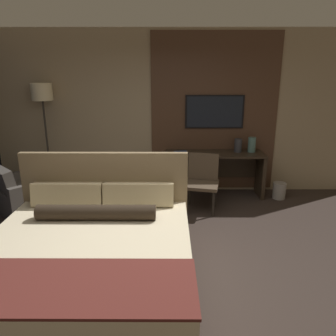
# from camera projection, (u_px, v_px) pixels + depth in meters

# --- Properties ---
(ground_plane) EXTENTS (16.00, 16.00, 0.00)m
(ground_plane) POSITION_uv_depth(u_px,v_px,m) (162.00, 269.00, 3.63)
(ground_plane) COLOR #332823
(wall_back_tv_panel) EXTENTS (7.20, 0.09, 2.80)m
(wall_back_tv_panel) POSITION_uv_depth(u_px,v_px,m) (171.00, 113.00, 5.72)
(wall_back_tv_panel) COLOR tan
(wall_back_tv_panel) RESTS_ON ground_plane
(bed) EXTENTS (2.07, 2.15, 1.15)m
(bed) POSITION_uv_depth(u_px,v_px,m) (89.00, 256.00, 3.32)
(bed) COLOR #33281E
(bed) RESTS_ON ground_plane
(desk) EXTENTS (1.68, 0.53, 0.77)m
(desk) POSITION_uv_depth(u_px,v_px,m) (214.00, 167.00, 5.69)
(desk) COLOR #2D2319
(desk) RESTS_ON ground_plane
(tv) EXTENTS (1.01, 0.04, 0.57)m
(tv) POSITION_uv_depth(u_px,v_px,m) (214.00, 112.00, 5.63)
(tv) COLOR black
(desk_chair) EXTENTS (0.61, 0.60, 0.88)m
(desk_chair) POSITION_uv_depth(u_px,v_px,m) (202.00, 177.00, 5.12)
(desk_chair) COLOR #4C3D2D
(desk_chair) RESTS_ON ground_plane
(armchair_by_window) EXTENTS (1.15, 1.15, 0.77)m
(armchair_by_window) POSITION_uv_depth(u_px,v_px,m) (25.00, 195.00, 5.10)
(armchair_by_window) COLOR #47423D
(armchair_by_window) RESTS_ON ground_plane
(floor_lamp) EXTENTS (0.34, 0.34, 1.93)m
(floor_lamp) POSITION_uv_depth(u_px,v_px,m) (43.00, 102.00, 5.42)
(floor_lamp) COLOR #282623
(floor_lamp) RESTS_ON ground_plane
(vase_tall) EXTENTS (0.13, 0.13, 0.25)m
(vase_tall) POSITION_uv_depth(u_px,v_px,m) (252.00, 145.00, 5.61)
(vase_tall) COLOR #4C706B
(vase_tall) RESTS_ON desk
(vase_short) EXTENTS (0.13, 0.13, 0.23)m
(vase_short) POSITION_uv_depth(u_px,v_px,m) (238.00, 145.00, 5.62)
(vase_short) COLOR #333338
(vase_short) RESTS_ON desk
(book) EXTENTS (0.24, 0.18, 0.03)m
(book) POSITION_uv_depth(u_px,v_px,m) (181.00, 153.00, 5.54)
(book) COLOR navy
(book) RESTS_ON desk
(waste_bin) EXTENTS (0.22, 0.22, 0.28)m
(waste_bin) POSITION_uv_depth(u_px,v_px,m) (279.00, 191.00, 5.62)
(waste_bin) COLOR gray
(waste_bin) RESTS_ON ground_plane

